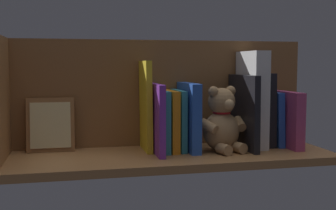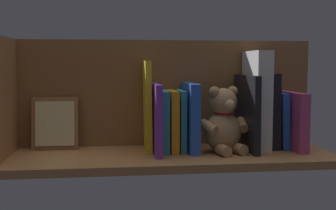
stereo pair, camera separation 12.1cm
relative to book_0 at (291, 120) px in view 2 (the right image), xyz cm
name	(u,v)px [view 2 (the right image)]	position (x,y,z in cm)	size (l,w,h in cm)	color
ground_plane	(168,157)	(37.52, 2.69, -9.55)	(93.69, 31.30, 2.20)	#9E6B3D
shelf_back_panel	(163,93)	(37.52, -10.71, 7.82)	(93.69, 1.50, 32.54)	brown
shelf_side_divider	(2,97)	(82.37, 2.69, 7.82)	(2.40, 25.30, 32.54)	#9E6B3D
book_0	(291,120)	(0.00, 0.00, 0.00)	(3.01, 19.13, 16.89)	#B23F72
book_1	(278,120)	(3.02, -2.77, -0.15)	(2.09, 13.58, 16.59)	blue
book_2	(268,110)	(6.08, -3.02, 2.76)	(3.09, 13.09, 22.42)	black
dictionary_thick_white	(256,100)	(10.36, -1.62, 6.08)	(4.52, 15.68, 29.06)	silver
book_3	(247,113)	(13.98, 0.59, 2.54)	(1.77, 20.31, 21.97)	black
teddy_bear	(224,123)	(21.52, 3.24, -0.13)	(14.78, 14.01, 18.90)	tan
book_4	(190,117)	(30.54, -0.71, 1.40)	(2.80, 17.70, 19.70)	blue
book_5	(180,120)	(33.28, -2.18, 0.34)	(1.75, 14.76, 17.57)	teal
book_6	(172,120)	(35.76, -1.88, 0.30)	(2.26, 15.37, 17.49)	orange
book_7	(163,120)	(38.36, -1.71, 0.35)	(2.02, 15.70, 17.59)	teal
book_8	(156,118)	(40.72, 0.54, 1.39)	(1.76, 20.20, 19.68)	purple
book_9	(147,106)	(42.91, -2.96, 4.62)	(1.68, 13.21, 26.13)	yellow
picture_frame_leaning	(55,123)	(70.02, -7.27, -0.75)	(13.47, 4.01, 15.61)	brown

